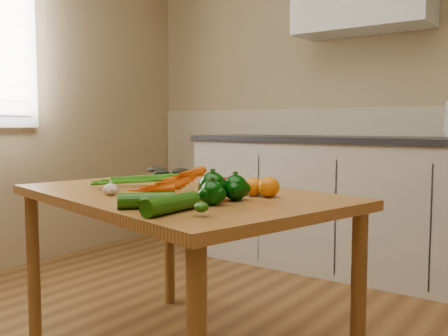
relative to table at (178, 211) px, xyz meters
name	(u,v)px	position (x,y,z in m)	size (l,w,h in m)	color
room	(147,40)	(0.17, -0.34, 0.62)	(4.04, 5.04, 2.64)	brown
counter_run	(398,207)	(0.38, 1.68, -0.17)	(2.84, 0.64, 1.14)	#B2A694
table	(178,211)	(0.00, 0.00, 0.00)	(1.49, 1.14, 0.71)	#AA6C31
carrot_bunch	(163,182)	(-0.09, 0.02, 0.11)	(0.25, 0.19, 0.07)	#D85005
leafy_greens	(167,171)	(-0.30, 0.27, 0.13)	(0.19, 0.17, 0.09)	black
garlic_bulb	(111,189)	(-0.13, -0.23, 0.10)	(0.05, 0.05, 0.05)	beige
pepper_a	(213,187)	(0.26, -0.12, 0.13)	(0.10, 0.10, 0.10)	#022F02
pepper_b	(235,188)	(0.32, -0.06, 0.12)	(0.09, 0.09, 0.09)	#022F02
pepper_c	(212,193)	(0.31, -0.19, 0.12)	(0.08, 0.08, 0.08)	#022F02
tomato_a	(226,185)	(0.19, 0.06, 0.11)	(0.07, 0.07, 0.06)	#8C020C
tomato_b	(254,187)	(0.31, 0.08, 0.11)	(0.08, 0.08, 0.07)	#DB6805
tomato_c	(269,187)	(0.37, 0.08, 0.12)	(0.08, 0.08, 0.08)	#DB6805
zucchini_a	(171,204)	(0.30, -0.38, 0.11)	(0.06, 0.06, 0.23)	#144107
zucchini_b	(146,200)	(0.19, -0.36, 0.10)	(0.05, 0.05, 0.18)	#144107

